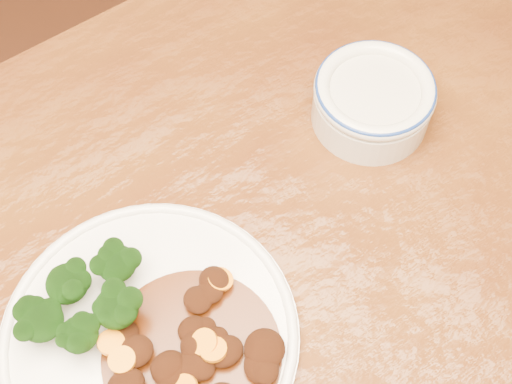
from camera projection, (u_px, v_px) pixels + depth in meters
dinner_plate at (150, 336)px, 0.69m from camera, size 0.29×0.29×0.02m
broccoli_florets at (84, 301)px, 0.67m from camera, size 0.13×0.09×0.05m
mince_stew at (195, 357)px, 0.66m from camera, size 0.17×0.17×0.03m
dip_bowl at (373, 100)px, 0.80m from camera, size 0.14×0.14×0.06m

